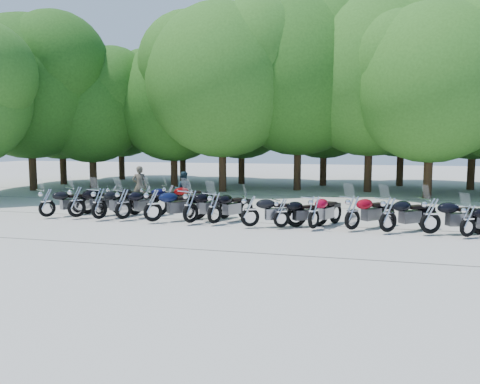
% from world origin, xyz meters
% --- Properties ---
extents(ground, '(90.00, 90.00, 0.00)m').
position_xyz_m(ground, '(0.00, 0.00, 0.00)').
color(ground, '#A8A498').
rests_on(ground, ground).
extents(tree_0, '(7.50, 7.50, 9.21)m').
position_xyz_m(tree_0, '(-15.42, 12.98, 5.45)').
color(tree_0, '#3A2614').
rests_on(tree_0, ground).
extents(tree_1, '(6.97, 6.97, 8.55)m').
position_xyz_m(tree_1, '(-12.04, 11.24, 5.06)').
color(tree_1, '#3A2614').
rests_on(tree_1, ground).
extents(tree_2, '(7.31, 7.31, 8.97)m').
position_xyz_m(tree_2, '(-7.25, 12.84, 5.31)').
color(tree_2, '#3A2614').
rests_on(tree_2, ground).
extents(tree_3, '(8.70, 8.70, 10.67)m').
position_xyz_m(tree_3, '(-3.57, 11.24, 6.32)').
color(tree_3, '#3A2614').
rests_on(tree_3, ground).
extents(tree_4, '(9.13, 9.13, 11.20)m').
position_xyz_m(tree_4, '(0.54, 13.09, 6.64)').
color(tree_4, '#3A2614').
rests_on(tree_4, ground).
extents(tree_5, '(9.04, 9.04, 11.10)m').
position_xyz_m(tree_5, '(4.61, 13.20, 6.57)').
color(tree_5, '#3A2614').
rests_on(tree_5, ground).
extents(tree_6, '(8.00, 8.00, 9.82)m').
position_xyz_m(tree_6, '(7.55, 10.82, 5.81)').
color(tree_6, '#3A2614').
rests_on(tree_6, ground).
extents(tree_9, '(7.59, 7.59, 9.32)m').
position_xyz_m(tree_9, '(-13.53, 17.59, 5.52)').
color(tree_9, '#3A2614').
rests_on(tree_9, ground).
extents(tree_10, '(7.78, 7.78, 9.55)m').
position_xyz_m(tree_10, '(-8.29, 16.97, 5.66)').
color(tree_10, '#3A2614').
rests_on(tree_10, ground).
extents(tree_11, '(7.56, 7.56, 9.28)m').
position_xyz_m(tree_11, '(-3.76, 16.43, 5.49)').
color(tree_11, '#3A2614').
rests_on(tree_11, ground).
extents(tree_12, '(7.88, 7.88, 9.67)m').
position_xyz_m(tree_12, '(1.80, 16.47, 5.72)').
color(tree_12, '#3A2614').
rests_on(tree_12, ground).
extents(tree_13, '(8.31, 8.31, 10.20)m').
position_xyz_m(tree_13, '(6.69, 17.47, 6.04)').
color(tree_13, '#3A2614').
rests_on(tree_13, ground).
extents(tree_14, '(8.02, 8.02, 9.84)m').
position_xyz_m(tree_14, '(10.68, 16.09, 5.83)').
color(tree_14, '#3A2614').
rests_on(tree_14, ground).
extents(tree_17, '(8.31, 8.31, 10.20)m').
position_xyz_m(tree_17, '(-14.68, 9.00, 6.04)').
color(tree_17, '#3A2614').
rests_on(tree_17, ground).
extents(motorcycle_0, '(1.79, 2.30, 1.28)m').
position_xyz_m(motorcycle_0, '(-7.29, 0.40, 0.64)').
color(motorcycle_0, black).
rests_on(motorcycle_0, ground).
extents(motorcycle_1, '(2.03, 2.45, 1.39)m').
position_xyz_m(motorcycle_1, '(-6.13, 0.59, 0.70)').
color(motorcycle_1, black).
rests_on(motorcycle_1, ground).
extents(motorcycle_2, '(1.55, 2.52, 1.37)m').
position_xyz_m(motorcycle_2, '(-5.09, 0.44, 0.68)').
color(motorcycle_2, black).
rests_on(motorcycle_2, ground).
extents(motorcycle_3, '(1.75, 2.43, 1.34)m').
position_xyz_m(motorcycle_3, '(-4.23, 0.65, 0.67)').
color(motorcycle_3, black).
rests_on(motorcycle_3, ground).
extents(motorcycle_4, '(2.26, 2.27, 1.39)m').
position_xyz_m(motorcycle_4, '(-2.93, 0.41, 0.69)').
color(motorcycle_4, black).
rests_on(motorcycle_4, ground).
extents(motorcycle_5, '(1.75, 2.54, 1.39)m').
position_xyz_m(motorcycle_5, '(-1.53, 0.50, 0.70)').
color(motorcycle_5, black).
rests_on(motorcycle_5, ground).
extents(motorcycle_6, '(1.67, 2.40, 1.32)m').
position_xyz_m(motorcycle_6, '(-0.69, 0.61, 0.66)').
color(motorcycle_6, black).
rests_on(motorcycle_6, ground).
extents(motorcycle_7, '(2.31, 1.53, 1.26)m').
position_xyz_m(motorcycle_7, '(0.64, 0.37, 0.63)').
color(motorcycle_7, black).
rests_on(motorcycle_7, ground).
extents(motorcycle_8, '(2.01, 1.74, 1.16)m').
position_xyz_m(motorcycle_8, '(1.69, 0.51, 0.58)').
color(motorcycle_8, black).
rests_on(motorcycle_8, ground).
extents(motorcycle_9, '(1.51, 2.37, 1.29)m').
position_xyz_m(motorcycle_9, '(2.75, 0.53, 0.64)').
color(motorcycle_9, '#9E0522').
rests_on(motorcycle_9, ground).
extents(motorcycle_10, '(2.09, 2.22, 1.32)m').
position_xyz_m(motorcycle_10, '(3.99, 0.66, 0.66)').
color(motorcycle_10, maroon).
rests_on(motorcycle_10, ground).
extents(motorcycle_11, '(2.27, 2.05, 1.33)m').
position_xyz_m(motorcycle_11, '(5.09, 0.50, 0.67)').
color(motorcycle_11, black).
rests_on(motorcycle_11, ground).
extents(motorcycle_12, '(2.47, 1.54, 1.34)m').
position_xyz_m(motorcycle_12, '(6.35, 0.56, 0.67)').
color(motorcycle_12, black).
rests_on(motorcycle_12, ground).
extents(motorcycle_13, '(2.06, 1.72, 1.17)m').
position_xyz_m(motorcycle_13, '(7.38, 0.37, 0.59)').
color(motorcycle_13, black).
rests_on(motorcycle_13, ground).
extents(motorcycle_14, '(2.05, 1.59, 1.15)m').
position_xyz_m(motorcycle_14, '(-6.11, 3.19, 0.57)').
color(motorcycle_14, black).
rests_on(motorcycle_14, ground).
extents(motorcycle_15, '(2.08, 1.72, 1.18)m').
position_xyz_m(motorcycle_15, '(-4.53, 3.24, 0.59)').
color(motorcycle_15, black).
rests_on(motorcycle_15, ground).
extents(motorcycle_16, '(2.19, 1.89, 1.26)m').
position_xyz_m(motorcycle_16, '(-3.51, 3.26, 0.63)').
color(motorcycle_16, '#780405').
rests_on(motorcycle_16, ground).
extents(rider_0, '(0.77, 0.63, 1.81)m').
position_xyz_m(rider_0, '(-5.54, 4.62, 0.91)').
color(rider_0, '#4E4738').
rests_on(rider_0, ground).
extents(rider_1, '(0.91, 0.79, 1.60)m').
position_xyz_m(rider_1, '(-3.36, 4.47, 0.80)').
color(rider_1, '#1B3038').
rests_on(rider_1, ground).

